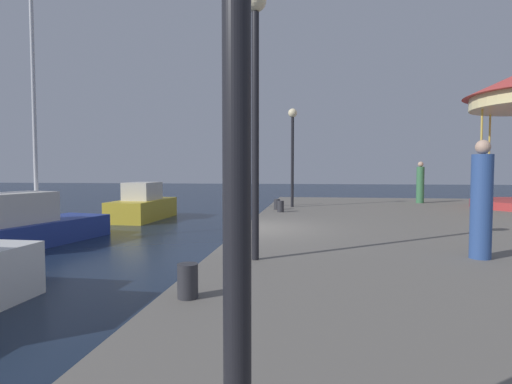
% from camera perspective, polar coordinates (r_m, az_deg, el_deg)
% --- Properties ---
extents(ground_plane, '(120.00, 120.00, 0.00)m').
position_cam_1_polar(ground_plane, '(10.76, -1.90, -9.21)').
color(ground_plane, '#162338').
extents(sailboat_blue, '(2.93, 6.45, 7.49)m').
position_cam_1_polar(sailboat_blue, '(13.83, -30.90, -4.30)').
color(sailboat_blue, navy).
rests_on(sailboat_blue, ground).
extents(motorboat_yellow, '(1.85, 4.22, 1.74)m').
position_cam_1_polar(motorboat_yellow, '(19.70, -15.51, -1.84)').
color(motorboat_yellow, gold).
rests_on(motorboat_yellow, ground).
extents(lamp_post_mid_promenade, '(0.36, 0.36, 4.39)m').
position_cam_1_polar(lamp_post_mid_promenade, '(6.87, -0.09, 15.75)').
color(lamp_post_mid_promenade, black).
rests_on(lamp_post_mid_promenade, quay_dock).
extents(lamp_post_far_end, '(0.36, 0.36, 3.98)m').
position_cam_1_polar(lamp_post_far_end, '(16.65, 5.12, 7.37)').
color(lamp_post_far_end, black).
rests_on(lamp_post_far_end, quay_dock).
extents(bollard_north, '(0.24, 0.24, 0.40)m').
position_cam_1_polar(bollard_north, '(14.59, 3.45, -2.02)').
color(bollard_north, '#2D2D33').
rests_on(bollard_north, quay_dock).
extents(bollard_center, '(0.24, 0.24, 0.40)m').
position_cam_1_polar(bollard_center, '(4.89, -9.52, -12.15)').
color(bollard_center, '#2D2D33').
rests_on(bollard_center, quay_dock).
extents(bollard_south, '(0.24, 0.24, 0.40)m').
position_cam_1_polar(bollard_south, '(15.46, 2.95, -1.74)').
color(bollard_south, '#2D2D33').
rests_on(bollard_south, quay_dock).
extents(person_mid_promenade, '(0.34, 0.34, 1.89)m').
position_cam_1_polar(person_mid_promenade, '(20.08, 21.97, 1.11)').
color(person_mid_promenade, '#387247').
rests_on(person_mid_promenade, quay_dock).
extents(person_near_carousel, '(0.34, 0.34, 1.99)m').
position_cam_1_polar(person_near_carousel, '(7.79, 28.97, -1.34)').
color(person_near_carousel, '#2D4C8C').
rests_on(person_near_carousel, quay_dock).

